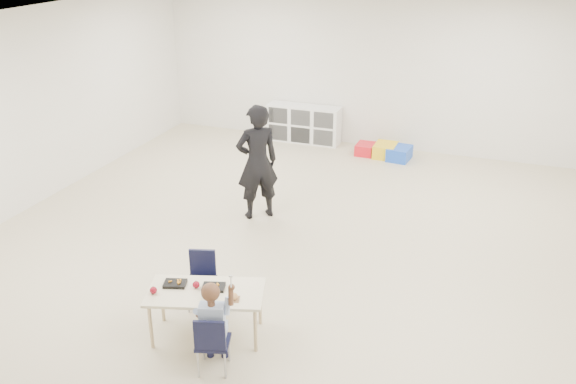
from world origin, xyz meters
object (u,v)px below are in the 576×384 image
(chair_near, at_px, (213,341))
(cubby_shelf, at_px, (304,124))
(adult, at_px, (257,162))
(child, at_px, (212,325))
(table, at_px, (207,313))

(chair_near, height_order, cubby_shelf, cubby_shelf)
(adult, bearing_deg, child, 65.02)
(table, xyz_separation_m, child, (0.29, -0.44, 0.23))
(chair_near, bearing_deg, table, 106.55)
(chair_near, relative_size, adult, 0.38)
(cubby_shelf, bearing_deg, adult, -82.06)
(chair_near, relative_size, child, 0.63)
(chair_near, relative_size, cubby_shelf, 0.45)
(table, distance_m, cubby_shelf, 6.17)
(child, bearing_deg, chair_near, 0.00)
(table, distance_m, child, 0.57)
(cubby_shelf, bearing_deg, table, -80.02)
(table, bearing_deg, adult, 85.33)
(child, distance_m, adult, 3.31)
(adult, bearing_deg, chair_near, 65.02)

